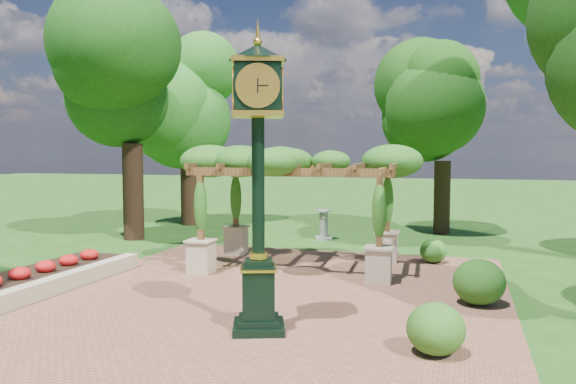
% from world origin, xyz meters
% --- Properties ---
extents(ground, '(120.00, 120.00, 0.00)m').
position_xyz_m(ground, '(0.00, 0.00, 0.00)').
color(ground, '#1E4714').
rests_on(ground, ground).
extents(brick_plaza, '(10.00, 12.00, 0.04)m').
position_xyz_m(brick_plaza, '(0.00, 1.00, 0.02)').
color(brick_plaza, brown).
rests_on(brick_plaza, ground).
extents(border_wall, '(0.35, 5.00, 0.40)m').
position_xyz_m(border_wall, '(-4.60, 0.50, 0.20)').
color(border_wall, '#C6B793').
rests_on(border_wall, ground).
extents(flower_bed, '(1.50, 5.00, 0.36)m').
position_xyz_m(flower_bed, '(-5.50, 0.50, 0.18)').
color(flower_bed, red).
rests_on(flower_bed, ground).
extents(pedestal_clock, '(1.27, 1.27, 5.02)m').
position_xyz_m(pedestal_clock, '(0.61, -1.17, 3.00)').
color(pedestal_clock, black).
rests_on(pedestal_clock, brick_plaza).
extents(pergola, '(5.44, 3.61, 3.31)m').
position_xyz_m(pergola, '(-0.26, 4.31, 2.72)').
color(pergola, '#C2AF90').
rests_on(pergola, brick_plaza).
extents(sundial, '(0.74, 0.74, 1.08)m').
position_xyz_m(sundial, '(-0.81, 9.39, 0.47)').
color(sundial, gray).
rests_on(sundial, ground).
extents(shrub_front, '(0.98, 0.98, 0.80)m').
position_xyz_m(shrub_front, '(3.60, -1.45, 0.44)').
color(shrub_front, '#2A5D1A').
rests_on(shrub_front, brick_plaza).
extents(shrub_mid, '(1.29, 1.29, 0.94)m').
position_xyz_m(shrub_mid, '(4.31, 1.73, 0.51)').
color(shrub_mid, '#225016').
rests_on(shrub_mid, brick_plaza).
extents(shrub_back, '(0.78, 0.78, 0.67)m').
position_xyz_m(shrub_back, '(3.20, 5.96, 0.37)').
color(shrub_back, '#2B671E').
rests_on(shrub_back, brick_plaza).
extents(tree_west_near, '(4.19, 4.19, 8.93)m').
position_xyz_m(tree_west_near, '(-7.39, 7.42, 6.11)').
color(tree_west_near, black).
rests_on(tree_west_near, ground).
extents(tree_west_far, '(3.98, 3.98, 8.32)m').
position_xyz_m(tree_west_far, '(-7.44, 11.86, 5.69)').
color(tree_west_far, '#321F13').
rests_on(tree_west_far, ground).
extents(tree_north, '(3.42, 3.42, 7.27)m').
position_xyz_m(tree_north, '(3.19, 12.26, 4.97)').
color(tree_north, '#312113').
rests_on(tree_north, ground).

